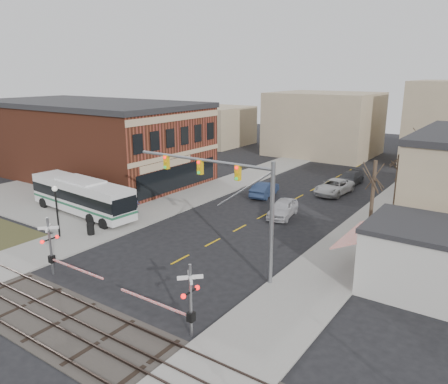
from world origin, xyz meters
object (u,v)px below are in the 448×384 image
Objects in this scene: traffic_signal_mast at (232,190)px; car_d at (350,178)px; rr_crossing_east at (184,299)px; pedestrian_far at (136,205)px; street_lamp at (56,201)px; car_a at (283,208)px; car_b at (264,189)px; pedestrian_near at (119,213)px; car_c at (334,187)px; rr_crossing_west at (54,248)px; trash_bin at (91,229)px; transit_bus at (82,196)px.

traffic_signal_mast reaches higher than car_d.
rr_crossing_east is 20.82m from pedestrian_far.
street_lamp is at bearing -112.08° from car_d.
car_b is (-4.90, 5.20, -0.01)m from car_a.
street_lamp is at bearing 164.82° from rr_crossing_east.
car_d is 3.27× the size of pedestrian_near.
rr_crossing_east is 17.78m from street_lamp.
traffic_signal_mast is at bearing -123.09° from pedestrian_near.
car_a is at bearing 50.63° from street_lamp.
car_a is at bearing -70.63° from pedestrian_near.
rr_crossing_west is at bearing -99.58° from car_c.
pedestrian_near is (1.34, 5.29, -2.25)m from street_lamp.
car_b is 16.43m from pedestrian_near.
trash_bin is at bearing 63.46° from car_b.
rr_crossing_west reaches higher than car_b.
car_a is at bearing 71.23° from rr_crossing_west.
rr_crossing_east is 0.97× the size of car_c.
transit_bus is 2.31× the size of rr_crossing_east.
rr_crossing_east is at bearing -82.65° from pedestrian_far.
car_b is 11.96m from car_d.
transit_bus reaches higher than car_a.
rr_crossing_west is 31.02m from car_c.
car_c is (13.57, 25.67, -2.37)m from street_lamp.
transit_bus reaches higher than car_d.
transit_bus is 4.89m from pedestrian_near.
transit_bus reaches higher than pedestrian_near.
pedestrian_far reaches higher than car_c.
transit_bus is 26.74m from car_c.
traffic_signal_mast reaches higher than trash_bin.
traffic_signal_mast is (18.63, -2.40, 3.93)m from transit_bus.
car_c is 21.85m from pedestrian_far.
car_b is (11.09, 15.40, -1.03)m from transit_bus.
rr_crossing_east is at bearing -144.55° from pedestrian_near.
transit_bus is 22.75m from rr_crossing_east.
traffic_signal_mast is at bearing 104.90° from rr_crossing_east.
rr_crossing_west is 3.52× the size of pedestrian_far.
rr_crossing_west reaches higher than trash_bin.
rr_crossing_east reaches higher than pedestrian_near.
street_lamp is at bearing -113.04° from car_c.
car_d is at bearing 95.75° from rr_crossing_east.
rr_crossing_west is 24.91m from car_b.
pedestrian_near is (-4.52, 9.64, -1.04)m from rr_crossing_west.
pedestrian_far is (4.10, 2.98, -0.93)m from transit_bus.
pedestrian_far is (-11.89, -7.22, 0.09)m from car_a.
rr_crossing_west reaches higher than car_d.
car_b is at bearing 110.70° from rr_crossing_east.
car_d is at bearing 66.32° from street_lamp.
rr_crossing_west is (-9.31, -7.02, -3.81)m from traffic_signal_mast.
traffic_signal_mast is 2.05× the size of car_d.
rr_crossing_east is 30.54m from car_c.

